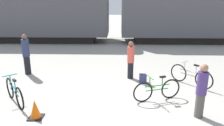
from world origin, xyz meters
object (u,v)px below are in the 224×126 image
person_in_navy (26,54)px  person_in_purple (201,91)px  freight_train (115,4)px  bicycle_teal (14,92)px  bicycle_silver (191,76)px  traffic_cone (35,110)px  backpack (143,78)px  person_in_red (131,60)px  bicycle_green (157,90)px

person_in_navy → person_in_purple: (6.38, -3.50, -0.11)m
freight_train → bicycle_teal: bearing=-105.5°
bicycle_teal → bicycle_silver: (6.14, 1.77, -0.00)m
bicycle_silver → traffic_cone: 5.79m
bicycle_silver → person_in_navy: bearing=171.0°
bicycle_teal → backpack: size_ratio=4.02×
bicycle_silver → traffic_cone: bearing=-152.9°
backpack → bicycle_teal: bearing=-155.1°
person_in_red → backpack: bearing=83.4°
person_in_navy → person_in_purple: size_ratio=1.14×
person_in_navy → backpack: bearing=-123.8°
bicycle_silver → person_in_purple: (-0.50, -2.42, 0.43)m
freight_train → bicycle_silver: (3.13, -9.06, -2.52)m
traffic_cone → freight_train: bearing=80.2°
person_in_red → freight_train: bearing=-138.0°
bicycle_green → backpack: size_ratio=4.80×
person_in_red → person_in_purple: person_in_red is taller
bicycle_green → person_in_navy: 5.91m
bicycle_teal → person_in_purple: person_in_purple is taller
bicycle_teal → bicycle_green: 4.62m
freight_train → bicycle_teal: freight_train is taller
person_in_navy → bicycle_teal: bearing=170.3°
bicycle_silver → person_in_red: person_in_red is taller
person_in_red → traffic_cone: person_in_red is taller
bicycle_teal → person_in_navy: 3.00m
backpack → traffic_cone: traffic_cone is taller
bicycle_teal → person_in_navy: size_ratio=0.76×
bicycle_silver → person_in_red: bearing=163.5°
bicycle_green → person_in_purple: (1.03, -1.03, 0.44)m
bicycle_silver → backpack: size_ratio=4.05×
person_in_navy → backpack: 5.18m
person_in_red → person_in_purple: (1.80, -3.10, -0.01)m
bicycle_silver → traffic_cone: (-5.15, -2.63, -0.13)m
bicycle_teal → traffic_cone: bearing=-41.3°
person_in_purple → bicycle_teal: bearing=-113.5°
person_in_red → person_in_navy: (-4.57, 0.40, 0.10)m
person_in_navy → person_in_purple: person_in_navy is taller
person_in_red → person_in_navy: size_ratio=0.88×
bicycle_green → person_in_red: size_ratio=1.02×
freight_train → bicycle_green: bearing=-81.3°
bicycle_silver → backpack: bicycle_silver is taller
bicycle_teal → bicycle_silver: bearing=16.1°
bicycle_green → person_in_red: (-0.77, 2.07, 0.45)m
freight_train → person_in_purple: bearing=-77.1°
freight_train → person_in_navy: (-3.75, -7.97, -1.98)m
person_in_purple → backpack: person_in_purple is taller
person_in_purple → traffic_cone: 4.69m
bicycle_green → person_in_purple: 1.52m
bicycle_teal → person_in_red: (3.83, 2.45, 0.43)m
person_in_navy → traffic_cone: (1.72, -3.72, -0.66)m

